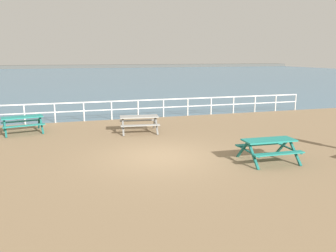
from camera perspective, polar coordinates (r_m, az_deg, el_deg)
The scene contains 7 objects.
ground_plane at distance 12.34m, azimuth -1.21°, elevation -5.58°, with size 30.00×24.00×0.20m, color #846B4C.
sea_band at distance 64.28m, azimuth -13.95°, elevation 8.21°, with size 142.00×90.00×0.01m, color #476B84.
distant_shoreline at distance 107.21m, azimuth -15.14°, elevation 9.43°, with size 142.00×6.00×1.80m, color #4C4C47.
seaward_railing at distance 19.57m, azimuth -7.28°, elevation 3.30°, with size 23.07×0.07×1.08m.
picnic_table_near_left at distance 16.12m, azimuth -4.88°, elevation 1.01°, with size 1.97×1.73×0.80m.
picnic_table_near_right at distance 17.34m, azimuth -23.31°, elevation 0.85°, with size 2.07×1.85×0.80m.
picnic_table_mid_centre at distance 12.10m, azimuth 16.62°, elevation -3.06°, with size 1.85×1.60×0.80m.
Camera 1 is at (-3.12, -11.36, 3.57)m, focal length 36.18 mm.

